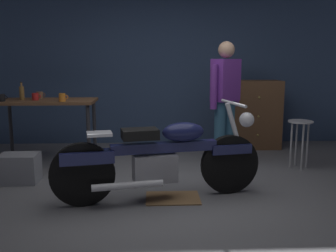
# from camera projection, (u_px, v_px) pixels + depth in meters

# --- Properties ---
(ground_plane) EXTENTS (12.00, 12.00, 0.00)m
(ground_plane) POSITION_uv_depth(u_px,v_px,m) (176.00, 199.00, 3.96)
(ground_plane) COLOR slate
(back_wall) EXTENTS (8.00, 0.12, 3.10)m
(back_wall) POSITION_uv_depth(u_px,v_px,m) (166.00, 52.00, 6.44)
(back_wall) COLOR #384C70
(back_wall) RESTS_ON ground_plane
(workbench) EXTENTS (1.30, 0.64, 0.90)m
(workbench) POSITION_uv_depth(u_px,v_px,m) (47.00, 108.00, 5.11)
(workbench) COLOR brown
(workbench) RESTS_ON ground_plane
(motorcycle) EXTENTS (2.16, 0.76, 1.00)m
(motorcycle) POSITION_uv_depth(u_px,v_px,m) (161.00, 157.00, 3.88)
(motorcycle) COLOR black
(motorcycle) RESTS_ON ground_plane
(person_standing) EXTENTS (0.46, 0.41, 1.67)m
(person_standing) POSITION_uv_depth(u_px,v_px,m) (225.00, 97.00, 5.14)
(person_standing) COLOR #346587
(person_standing) RESTS_ON ground_plane
(shop_stool) EXTENTS (0.32, 0.32, 0.64)m
(shop_stool) POSITION_uv_depth(u_px,v_px,m) (300.00, 131.00, 5.00)
(shop_stool) COLOR #B2B2B7
(shop_stool) RESTS_ON ground_plane
(wooden_dresser) EXTENTS (0.80, 0.47, 1.10)m
(wooden_dresser) POSITION_uv_depth(u_px,v_px,m) (255.00, 114.00, 6.19)
(wooden_dresser) COLOR brown
(wooden_dresser) RESTS_ON ground_plane
(drip_tray) EXTENTS (0.56, 0.40, 0.01)m
(drip_tray) POSITION_uv_depth(u_px,v_px,m) (173.00, 198.00, 3.97)
(drip_tray) COLOR olive
(drip_tray) RESTS_ON ground_plane
(storage_bin) EXTENTS (0.44, 0.32, 0.34)m
(storage_bin) POSITION_uv_depth(u_px,v_px,m) (19.00, 168.00, 4.47)
(storage_bin) COLOR gray
(storage_bin) RESTS_ON ground_plane
(mug_brown_stoneware) EXTENTS (0.12, 0.09, 0.09)m
(mug_brown_stoneware) POSITION_uv_depth(u_px,v_px,m) (40.00, 95.00, 5.24)
(mug_brown_stoneware) COLOR brown
(mug_brown_stoneware) RESTS_ON workbench
(mug_orange_travel) EXTENTS (0.12, 0.08, 0.10)m
(mug_orange_travel) POSITION_uv_depth(u_px,v_px,m) (62.00, 97.00, 4.87)
(mug_orange_travel) COLOR orange
(mug_orange_travel) RESTS_ON workbench
(mug_red_diner) EXTENTS (0.12, 0.09, 0.09)m
(mug_red_diner) POSITION_uv_depth(u_px,v_px,m) (35.00, 97.00, 5.03)
(mug_red_diner) COLOR red
(mug_red_diner) RESTS_ON workbench
(mug_black_matte) EXTENTS (0.12, 0.09, 0.09)m
(mug_black_matte) POSITION_uv_depth(u_px,v_px,m) (2.00, 98.00, 4.89)
(mug_black_matte) COLOR black
(mug_black_matte) RESTS_ON workbench
(bottle) EXTENTS (0.06, 0.06, 0.24)m
(bottle) POSITION_uv_depth(u_px,v_px,m) (22.00, 93.00, 5.05)
(bottle) COLOR olive
(bottle) RESTS_ON workbench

